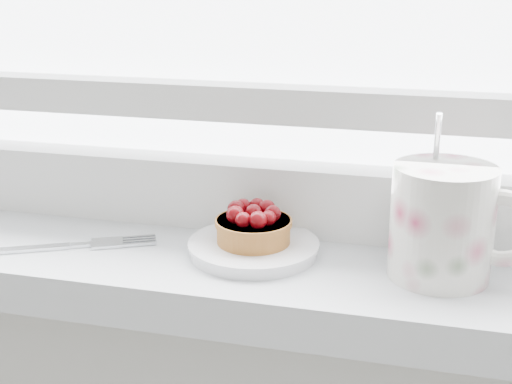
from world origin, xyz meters
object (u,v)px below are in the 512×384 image
(floral_mug, at_px, (446,220))
(fork, at_px, (52,247))
(raspberry_tart, at_px, (253,225))
(saucer, at_px, (254,248))

(floral_mug, bearing_deg, fork, -175.23)
(raspberry_tart, bearing_deg, fork, -168.89)
(floral_mug, bearing_deg, raspberry_tart, 177.65)
(saucer, height_order, floral_mug, floral_mug)
(raspberry_tart, xyz_separation_m, fork, (-0.19, -0.04, -0.03))
(saucer, relative_size, fork, 0.67)
(saucer, distance_m, raspberry_tart, 0.02)
(saucer, height_order, raspberry_tart, raspberry_tart)
(raspberry_tart, height_order, floral_mug, floral_mug)
(fork, bearing_deg, saucer, 11.08)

